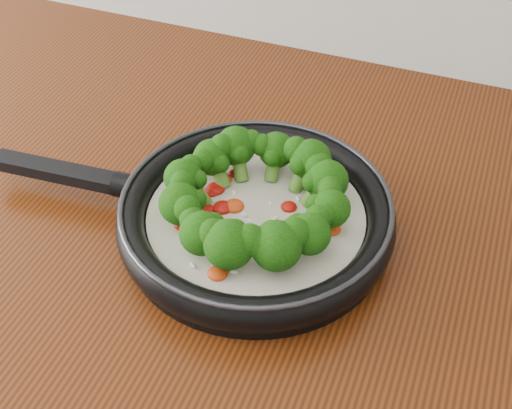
% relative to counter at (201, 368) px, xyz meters
% --- Properties ---
extents(counter, '(1.60, 0.80, 0.90)m').
position_rel_counter_xyz_m(counter, '(0.00, 0.00, 0.00)').
color(counter, '#331305').
rests_on(counter, ground).
extents(skillet, '(0.54, 0.36, 0.10)m').
position_rel_counter_xyz_m(skillet, '(0.13, -0.06, 0.49)').
color(skillet, black).
rests_on(skillet, counter).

